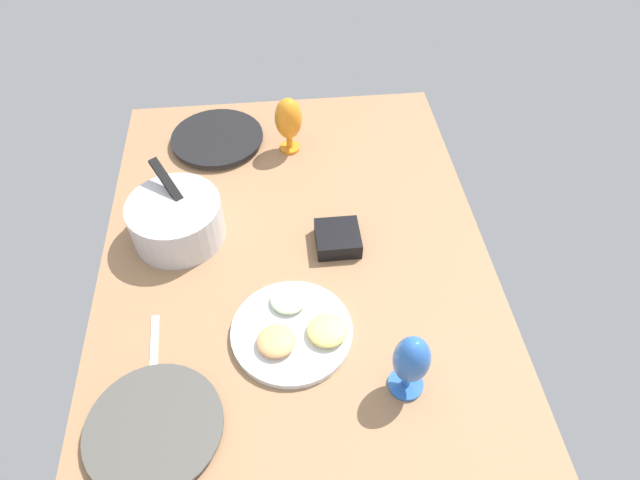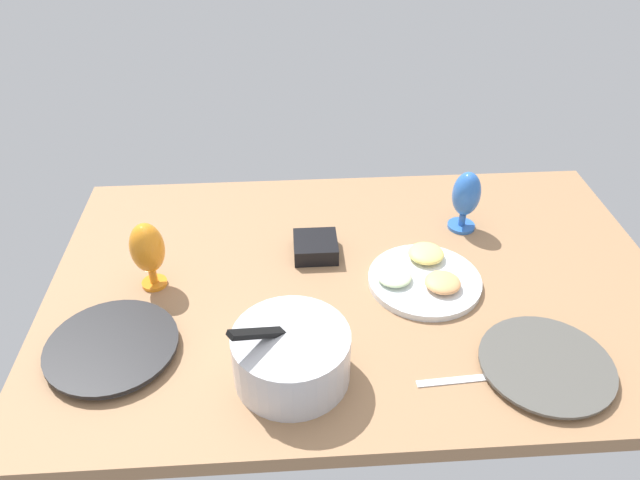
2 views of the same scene
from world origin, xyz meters
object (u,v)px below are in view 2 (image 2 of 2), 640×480
Objects in this scene: fruit_platter at (424,277)px; hurricane_glass_blue at (466,196)px; dinner_plate_left at (546,365)px; hurricane_glass_orange at (148,250)px; dinner_plate_right at (112,348)px; square_bowl_black at (316,246)px; mixing_bowl at (291,354)px.

hurricane_glass_blue is (-16.02, -23.79, 9.00)cm from fruit_platter.
dinner_plate_left is at bearing 123.76° from fruit_platter.
dinner_plate_right is at bearing 76.12° from hurricane_glass_orange.
hurricane_glass_orange is at bearing 13.67° from square_bowl_black.
dinner_plate_left is 37.33cm from fruit_platter.
hurricane_glass_orange is (69.58, -3.57, 9.62)cm from fruit_platter.
mixing_bowl reaches higher than dinner_plate_left.
square_bowl_black is at bearing -100.15° from mixing_bowl.
mixing_bowl reaches higher than fruit_platter.
square_bowl_black is (-48.04, -33.57, 1.29)cm from dinner_plate_right.
hurricane_glass_orange reaches higher than fruit_platter.
square_bowl_black reaches higher than dinner_plate_left.
dinner_plate_right is at bearing 25.47° from hurricane_glass_blue.
square_bowl_black is (48.03, -44.89, 1.59)cm from dinner_plate_left.
dinner_plate_right is 58.63cm from square_bowl_black.
mixing_bowl is at bearing 136.51° from hurricane_glass_orange.
dinner_plate_right is 77.87cm from fruit_platter.
fruit_platter is 2.45× the size of square_bowl_black.
hurricane_glass_orange reaches higher than mixing_bowl.
dinner_plate_left is 0.98× the size of dinner_plate_right.
square_bowl_black is at bearing -145.05° from dinner_plate_right.
dinner_plate_left is 56.05cm from mixing_bowl.
hurricane_glass_blue is at bearing -154.53° from dinner_plate_right.
hurricane_glass_blue is at bearing -133.90° from mixing_bowl.
mixing_bowl is (-40.33, 9.51, 5.20)cm from dinner_plate_right.
square_bowl_black is (43.31, 9.94, -8.02)cm from hurricane_glass_blue.
hurricane_glass_blue is at bearing -123.96° from fruit_platter.
hurricane_glass_orange is (85.60, 20.22, 0.62)cm from hurricane_glass_blue.
mixing_bowl reaches higher than hurricane_glass_blue.
hurricane_glass_orange is at bearing 13.29° from hurricane_glass_blue.
hurricane_glass_blue reaches higher than fruit_platter.
mixing_bowl reaches higher than square_bowl_black.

